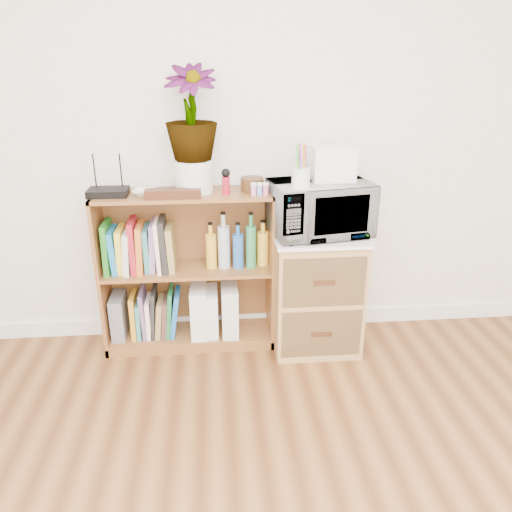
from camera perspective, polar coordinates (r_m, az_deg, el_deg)
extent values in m
cube|color=white|center=(3.28, -1.14, -7.38)|extent=(4.00, 0.02, 0.10)
cube|color=brown|center=(2.97, -7.77, -1.76)|extent=(1.00, 0.30, 0.95)
cube|color=#9E7542|center=(3.00, 6.76, -4.02)|extent=(0.50, 0.45, 0.70)
imported|color=white|center=(2.81, 7.27, 5.44)|extent=(0.59, 0.45, 0.30)
cylinder|color=white|center=(2.62, 5.13, 8.88)|extent=(0.09, 0.09, 0.10)
cube|color=white|center=(2.82, 8.72, 10.45)|extent=(0.23, 0.19, 0.18)
cube|color=black|center=(2.84, -16.54, 7.01)|extent=(0.21, 0.15, 0.04)
imported|color=silver|center=(2.80, -12.63, 7.10)|extent=(0.13, 0.13, 0.03)
cylinder|color=silver|center=(2.80, -7.12, 9.05)|extent=(0.21, 0.21, 0.18)
imported|color=#33702C|center=(2.75, -7.45, 15.90)|extent=(0.28, 0.28, 0.50)
cube|color=#381C0F|center=(2.71, -9.47, 7.04)|extent=(0.30, 0.07, 0.05)
cylinder|color=#A61429|center=(2.76, -3.45, 8.05)|extent=(0.04, 0.04, 0.10)
cylinder|color=#38220F|center=(2.81, -0.44, 8.18)|extent=(0.13, 0.13, 0.08)
cube|color=pink|center=(2.72, 0.42, 7.50)|extent=(0.11, 0.04, 0.06)
cube|color=slate|center=(3.14, -15.36, -6.56)|extent=(0.08, 0.21, 0.26)
cube|color=white|center=(3.06, -6.55, -6.13)|extent=(0.10, 0.24, 0.31)
cube|color=white|center=(3.07, -5.22, -6.29)|extent=(0.09, 0.22, 0.28)
cube|color=silver|center=(3.06, -3.03, -5.99)|extent=(0.10, 0.25, 0.31)
cube|color=#237920|center=(2.96, -16.58, 1.04)|extent=(0.03, 0.20, 0.30)
cube|color=#1D75AF|center=(2.96, -15.86, 0.67)|extent=(0.05, 0.20, 0.25)
cube|color=yellow|center=(2.95, -15.14, 0.73)|extent=(0.04, 0.20, 0.26)
cube|color=silver|center=(2.95, -14.40, 0.67)|extent=(0.05, 0.20, 0.25)
cube|color=#A81C2A|center=(2.93, -13.75, 1.25)|extent=(0.03, 0.20, 0.31)
cube|color=orange|center=(2.93, -13.02, 1.01)|extent=(0.04, 0.20, 0.28)
cube|color=teal|center=(2.93, -12.32, 0.80)|extent=(0.03, 0.20, 0.25)
cube|color=#886CA3|center=(2.92, -11.66, 1.10)|extent=(0.05, 0.20, 0.28)
cube|color=#FFDAC6|center=(2.91, -11.06, 1.28)|extent=(0.03, 0.20, 0.30)
cube|color=black|center=(2.91, -10.45, 1.38)|extent=(0.04, 0.20, 0.31)
cube|color=olive|center=(2.91, -9.68, 0.97)|extent=(0.05, 0.20, 0.26)
cylinder|color=gold|center=(2.90, -5.17, 1.17)|extent=(0.06, 0.06, 0.26)
cylinder|color=silver|center=(2.89, -3.71, 1.76)|extent=(0.07, 0.07, 0.32)
cylinder|color=blue|center=(2.90, -2.08, 1.26)|extent=(0.06, 0.06, 0.26)
cylinder|color=#328A52|center=(2.90, -0.61, 1.84)|extent=(0.06, 0.06, 0.32)
cylinder|color=gold|center=(2.92, 0.81, 1.33)|extent=(0.07, 0.07, 0.26)
cylinder|color=#A8B1BB|center=(2.92, 2.42, 1.55)|extent=(0.06, 0.06, 0.28)
cube|color=gold|center=(3.12, -13.72, -6.48)|extent=(0.03, 0.19, 0.27)
cube|color=teal|center=(3.13, -13.13, -6.87)|extent=(0.03, 0.19, 0.22)
cube|color=slate|center=(3.11, -12.65, -6.29)|extent=(0.04, 0.19, 0.29)
cube|color=#FFD6C6|center=(3.11, -12.07, -6.72)|extent=(0.03, 0.19, 0.24)
cube|color=black|center=(3.10, -11.58, -6.25)|extent=(0.04, 0.19, 0.30)
cube|color=olive|center=(3.11, -10.96, -6.80)|extent=(0.05, 0.19, 0.23)
cube|color=#4F342D|center=(3.10, -10.32, -6.71)|extent=(0.05, 0.19, 0.24)
cube|color=#1C6B37|center=(3.09, -9.79, -6.22)|extent=(0.05, 0.19, 0.29)
cube|color=#1D5FAE|center=(3.09, -9.22, -6.35)|extent=(0.07, 0.19, 0.28)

